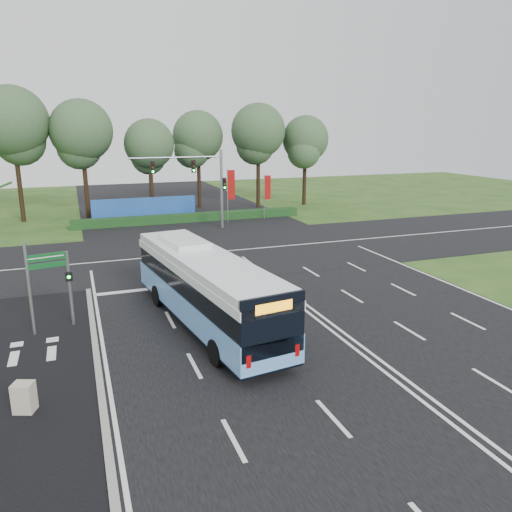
{
  "coord_description": "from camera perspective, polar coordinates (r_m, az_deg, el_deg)",
  "views": [
    {
      "loc": [
        -10.38,
        -22.26,
        8.99
      ],
      "look_at": [
        -1.51,
        2.0,
        2.24
      ],
      "focal_mm": 35.0,
      "sensor_mm": 36.0,
      "label": 1
    }
  ],
  "objects": [
    {
      "name": "ground",
      "position": [
        26.16,
        4.63,
        -5.51
      ],
      "size": [
        120.0,
        120.0,
        0.0
      ],
      "primitive_type": "plane",
      "color": "#224A18",
      "rests_on": "ground"
    },
    {
      "name": "road_main",
      "position": [
        26.15,
        4.63,
        -5.46
      ],
      "size": [
        20.0,
        120.0,
        0.04
      ],
      "primitive_type": "cube",
      "color": "black",
      "rests_on": "ground"
    },
    {
      "name": "road_cross",
      "position": [
        36.91,
        -3.14,
        0.57
      ],
      "size": [
        120.0,
        14.0,
        0.05
      ],
      "primitive_type": "cube",
      "color": "black",
      "rests_on": "ground"
    },
    {
      "name": "bike_path",
      "position": [
        21.35,
        -24.3,
        -11.56
      ],
      "size": [
        5.0,
        18.0,
        0.06
      ],
      "primitive_type": "cube",
      "color": "black",
      "rests_on": "ground"
    },
    {
      "name": "kerb_strip",
      "position": [
        21.24,
        -17.75,
        -10.97
      ],
      "size": [
        0.25,
        18.0,
        0.12
      ],
      "primitive_type": "cube",
      "color": "gray",
      "rests_on": "ground"
    },
    {
      "name": "city_bus",
      "position": [
        22.94,
        -5.79,
        -3.66
      ],
      "size": [
        4.31,
        12.79,
        3.6
      ],
      "rotation": [
        0.0,
        0.0,
        0.14
      ],
      "color": "#63A0E7",
      "rests_on": "ground"
    },
    {
      "name": "pedestrian_signal",
      "position": [
        24.23,
        -20.5,
        -3.23
      ],
      "size": [
        0.31,
        0.42,
        3.55
      ],
      "rotation": [
        0.0,
        0.0,
        0.18
      ],
      "color": "gray",
      "rests_on": "ground"
    },
    {
      "name": "street_sign",
      "position": [
        23.57,
        -23.76,
        -2.24
      ],
      "size": [
        1.63,
        0.41,
        4.23
      ],
      "rotation": [
        0.0,
        0.0,
        0.2
      ],
      "color": "gray",
      "rests_on": "ground"
    },
    {
      "name": "utility_cabinet",
      "position": [
        18.24,
        -24.98,
        -14.51
      ],
      "size": [
        0.78,
        0.72,
        1.05
      ],
      "primitive_type": "cube",
      "rotation": [
        0.0,
        0.0,
        -0.37
      ],
      "color": "#BEB199",
      "rests_on": "ground"
    },
    {
      "name": "banner_flag_mid",
      "position": [
        47.24,
        -2.97,
        7.73
      ],
      "size": [
        0.76,
        0.14,
        5.13
      ],
      "rotation": [
        0.0,
        0.0,
        -0.11
      ],
      "color": "gray",
      "rests_on": "ground"
    },
    {
      "name": "banner_flag_right",
      "position": [
        49.41,
        1.24,
        7.54
      ],
      "size": [
        0.65,
        0.15,
        4.41
      ],
      "rotation": [
        0.0,
        0.0,
        -0.15
      ],
      "color": "gray",
      "rests_on": "ground"
    },
    {
      "name": "traffic_light_gantry",
      "position": [
        44.27,
        -6.23,
        8.96
      ],
      "size": [
        8.41,
        0.28,
        7.0
      ],
      "color": "gray",
      "rests_on": "ground"
    },
    {
      "name": "hedge",
      "position": [
        48.67,
        -7.47,
        4.36
      ],
      "size": [
        22.0,
        1.2,
        0.8
      ],
      "primitive_type": "cube",
      "color": "#123313",
      "rests_on": "ground"
    },
    {
      "name": "blue_hoarding",
      "position": [
        50.3,
        -12.6,
        5.27
      ],
      "size": [
        10.0,
        0.3,
        2.2
      ],
      "primitive_type": "cube",
      "color": "#1F50AB",
      "rests_on": "ground"
    },
    {
      "name": "eucalyptus_row",
      "position": [
        53.11,
        -13.65,
        13.46
      ],
      "size": [
        41.27,
        8.63,
        12.68
      ],
      "color": "black",
      "rests_on": "ground"
    }
  ]
}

